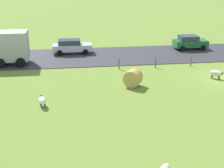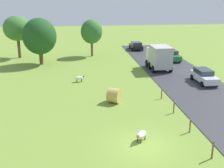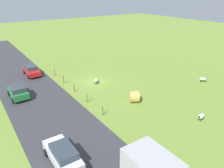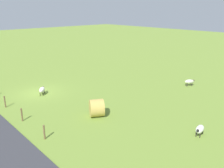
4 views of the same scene
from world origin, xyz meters
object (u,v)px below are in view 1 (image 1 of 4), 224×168
at_px(truck_0, 5,47).
at_px(car_0, 190,42).
at_px(sheep_3, 42,100).
at_px(car_2, 72,46).
at_px(hay_bale_0, 133,78).
at_px(sheep_0, 216,73).

bearing_deg(truck_0, car_0, -79.88).
xyz_separation_m(sheep_3, car_2, (14.86, -2.38, 0.41)).
relative_size(truck_0, car_0, 1.21).
height_order(sheep_3, car_2, car_2).
bearing_deg(truck_0, car_2, -62.10).
bearing_deg(car_2, car_0, -89.26).
relative_size(sheep_3, car_0, 0.31).
xyz_separation_m(sheep_3, hay_bale_0, (3.30, -7.36, 0.24)).
xyz_separation_m(sheep_0, car_0, (10.84, -1.51, 0.41)).
relative_size(hay_bale_0, truck_0, 0.30).
height_order(hay_bale_0, car_2, car_2).
relative_size(truck_0, car_2, 1.06).
bearing_deg(sheep_3, sheep_0, -74.54).
height_order(car_0, car_2, car_0).
relative_size(sheep_0, hay_bale_0, 0.85).
distance_m(hay_bale_0, car_0, 15.02).
height_order(sheep_0, sheep_3, sheep_0).
height_order(sheep_0, truck_0, truck_0).
relative_size(hay_bale_0, car_0, 0.36).
height_order(sheep_0, car_2, car_2).
relative_size(sheep_0, car_0, 0.31).
bearing_deg(car_0, hay_bale_0, 141.42).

